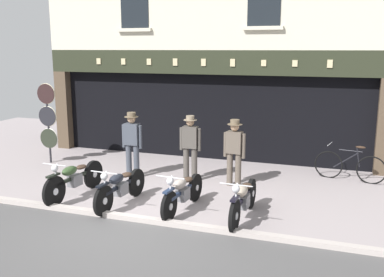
{
  "coord_description": "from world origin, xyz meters",
  "views": [
    {
      "loc": [
        3.82,
        -7.18,
        3.35
      ],
      "look_at": [
        0.45,
        2.62,
        1.19
      ],
      "focal_mm": 40.48,
      "sensor_mm": 36.0,
      "label": 1
    }
  ],
  "objects": [
    {
      "name": "advert_board_far",
      "position": [
        4.12,
        5.4,
        1.8
      ],
      "size": [
        0.78,
        0.03,
        0.94
      ],
      "color": "silver"
    },
    {
      "name": "salesman_left",
      "position": [
        -1.25,
        2.75,
        0.97
      ],
      "size": [
        0.56,
        0.36,
        1.74
      ],
      "rotation": [
        0.0,
        0.0,
        3.16
      ],
      "color": "#3D424C",
      "rests_on": "ground"
    },
    {
      "name": "shop_facade",
      "position": [
        -0.0,
        7.03,
        1.67
      ],
      "size": [
        10.77,
        4.42,
        6.07
      ],
      "color": "black",
      "rests_on": "ground"
    },
    {
      "name": "motorcycle_center_left",
      "position": [
        -0.55,
        0.75,
        0.42
      ],
      "size": [
        0.62,
        1.97,
        0.91
      ],
      "rotation": [
        0.0,
        0.0,
        3.08
      ],
      "color": "black",
      "rests_on": "ground"
    },
    {
      "name": "advert_board_near",
      "position": [
        2.83,
        5.4,
        1.75
      ],
      "size": [
        0.79,
        0.03,
        0.97
      ],
      "color": "beige"
    },
    {
      "name": "motorcycle_center",
      "position": [
        0.83,
        0.89,
        0.42
      ],
      "size": [
        0.62,
        1.92,
        0.91
      ],
      "rotation": [
        0.0,
        0.0,
        3.06
      ],
      "color": "black",
      "rests_on": "ground"
    },
    {
      "name": "shopkeeper_center",
      "position": [
        0.29,
        2.93,
        0.94
      ],
      "size": [
        0.56,
        0.34,
        1.7
      ],
      "rotation": [
        0.0,
        0.0,
        3.18
      ],
      "color": "#47423D",
      "rests_on": "ground"
    },
    {
      "name": "ground",
      "position": [
        0.0,
        -0.98,
        -0.04
      ],
      "size": [
        22.47,
        22.0,
        0.18
      ],
      "color": "gray"
    },
    {
      "name": "tyre_sign_pole",
      "position": [
        -4.26,
        3.29,
        1.37
      ],
      "size": [
        0.6,
        0.06,
        2.36
      ],
      "color": "#232328",
      "rests_on": "ground"
    },
    {
      "name": "salesman_right",
      "position": [
        1.45,
        2.9,
        0.93
      ],
      "size": [
        0.56,
        0.36,
        1.67
      ],
      "rotation": [
        0.0,
        0.0,
        3.04
      ],
      "color": "brown",
      "rests_on": "ground"
    },
    {
      "name": "motorcycle_center_right",
      "position": [
        2.13,
        0.84,
        0.42
      ],
      "size": [
        0.62,
        1.98,
        0.91
      ],
      "rotation": [
        0.0,
        0.0,
        3.11
      ],
      "color": "black",
      "rests_on": "ground"
    },
    {
      "name": "motorcycle_left",
      "position": [
        -1.81,
        0.91,
        0.44
      ],
      "size": [
        0.62,
        2.09,
        0.93
      ],
      "rotation": [
        0.0,
        0.0,
        3.07
      ],
      "color": "black",
      "rests_on": "ground"
    },
    {
      "name": "leaning_bicycle",
      "position": [
        4.17,
        4.28,
        0.39
      ],
      "size": [
        1.76,
        0.54,
        0.96
      ],
      "rotation": [
        0.0,
        0.0,
        1.37
      ],
      "color": "black",
      "rests_on": "ground"
    }
  ]
}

